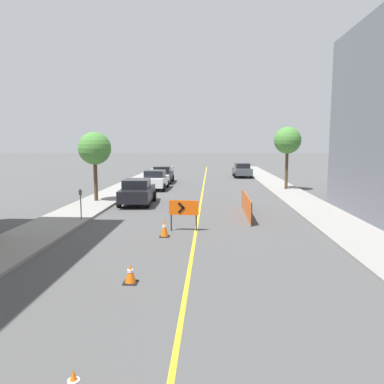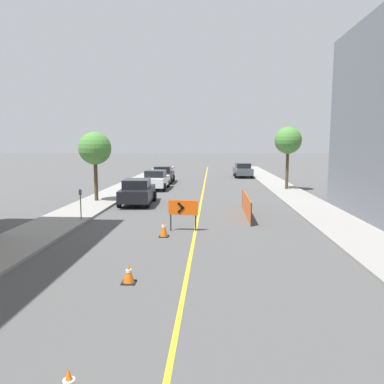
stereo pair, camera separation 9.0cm
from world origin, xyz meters
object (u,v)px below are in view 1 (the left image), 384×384
object	(u,v)px
parked_car_curb_near	(137,192)
parked_car_curb_far	(163,174)
arrow_barricade_primary	(184,209)
traffic_cone_fourth	(164,229)
street_tree_right_near	(287,141)
parked_car_opposite_side	(242,170)
street_tree_left_near	(95,149)
parking_meter_near_curb	(81,198)
parked_car_curb_mid	(155,180)
traffic_cone_third	(130,274)

from	to	relation	value
parked_car_curb_near	parked_car_curb_far	size ratio (longest dim) A/B	1.01
arrow_barricade_primary	traffic_cone_fourth	bearing A→B (deg)	-119.55
parked_car_curb_near	street_tree_right_near	distance (m)	13.46
parked_car_curb_far	parked_car_opposite_side	bearing A→B (deg)	36.69
traffic_cone_fourth	parked_car_curb_near	distance (m)	8.54
arrow_barricade_primary	street_tree_left_near	size ratio (longest dim) A/B	0.31
parked_car_curb_near	parked_car_curb_far	world-z (taller)	same
traffic_cone_fourth	parking_meter_near_curb	bearing A→B (deg)	147.92
parked_car_opposite_side	street_tree_left_near	xyz separation A→B (m)	(-10.90, -18.60, 2.64)
arrow_barricade_primary	parked_car_curb_mid	distance (m)	15.07
parked_car_curb_mid	parked_car_opposite_side	xyz separation A→B (m)	(8.08, 11.56, 0.00)
parked_car_curb_mid	street_tree_left_near	distance (m)	8.04
traffic_cone_fourth	arrow_barricade_primary	size ratio (longest dim) A/B	0.51
parked_car_curb_near	parked_car_curb_mid	distance (m)	7.67
traffic_cone_fourth	parked_car_opposite_side	bearing A→B (deg)	78.82
parked_car_curb_far	parked_car_opposite_side	xyz separation A→B (m)	(8.16, 6.32, 0.00)
street_tree_left_near	parked_car_curb_far	bearing A→B (deg)	77.39
parked_car_curb_near	arrow_barricade_primary	bearing A→B (deg)	-66.99
parked_car_curb_near	street_tree_right_near	xyz separation A→B (m)	(10.69, 7.54, 3.19)
parked_car_opposite_side	traffic_cone_third	bearing A→B (deg)	-102.82
parked_car_curb_near	parked_car_curb_mid	bearing A→B (deg)	87.06
parked_car_curb_near	parked_car_curb_far	distance (m)	12.90
traffic_cone_third	parked_car_curb_mid	bearing A→B (deg)	96.50
traffic_cone_fourth	parked_car_curb_far	distance (m)	21.18
traffic_cone_third	street_tree_right_near	size ratio (longest dim) A/B	0.11
traffic_cone_fourth	parked_car_curb_mid	bearing A→B (deg)	99.66
traffic_cone_third	parked_car_curb_mid	size ratio (longest dim) A/B	0.12
parked_car_curb_mid	arrow_barricade_primary	bearing A→B (deg)	-75.98
parked_car_curb_near	traffic_cone_third	bearing A→B (deg)	-82.63
parked_car_curb_far	street_tree_right_near	world-z (taller)	street_tree_right_near
traffic_cone_fourth	parked_car_curb_far	xyz separation A→B (m)	(-2.76, 20.99, 0.46)
arrow_barricade_primary	street_tree_right_near	size ratio (longest dim) A/B	0.27
traffic_cone_fourth	parked_car_opposite_side	world-z (taller)	parked_car_opposite_side
traffic_cone_third	parking_meter_near_curb	xyz separation A→B (m)	(-4.11, 7.89, 0.89)
arrow_barricade_primary	parked_car_curb_near	world-z (taller)	parked_car_curb_near
parking_meter_near_curb	street_tree_left_near	world-z (taller)	street_tree_left_near
parked_car_curb_near	parked_car_opposite_side	xyz separation A→B (m)	(8.09, 19.23, 0.00)
parked_car_curb_near	street_tree_right_near	size ratio (longest dim) A/B	0.88
arrow_barricade_primary	parked_car_curb_far	world-z (taller)	parked_car_curb_far
traffic_cone_fourth	parked_car_curb_mid	size ratio (longest dim) A/B	0.16
traffic_cone_third	parked_car_curb_near	world-z (taller)	parked_car_curb_near
traffic_cone_fourth	street_tree_right_near	bearing A→B (deg)	62.90
street_tree_right_near	parked_car_curb_mid	bearing A→B (deg)	179.27
parked_car_curb_far	street_tree_left_near	distance (m)	12.85
traffic_cone_third	street_tree_right_near	distance (m)	22.66
parked_car_curb_near	street_tree_left_near	world-z (taller)	street_tree_left_near
street_tree_right_near	street_tree_left_near	bearing A→B (deg)	-152.90
traffic_cone_third	street_tree_right_near	world-z (taller)	street_tree_right_near
traffic_cone_third	traffic_cone_fourth	size ratio (longest dim) A/B	0.78
parking_meter_near_curb	street_tree_right_near	xyz separation A→B (m)	(12.41, 12.86, 2.83)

